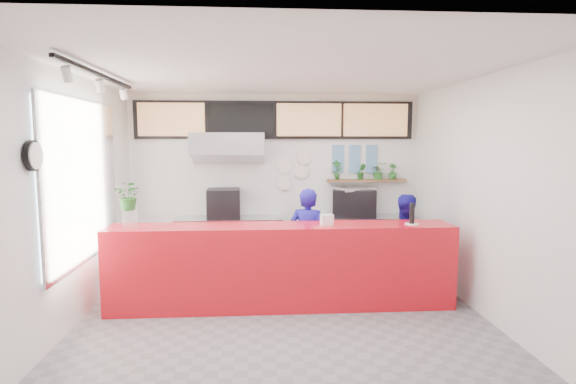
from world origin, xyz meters
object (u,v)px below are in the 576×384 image
(service_counter, at_px, (282,266))
(staff_right, at_px, (403,244))
(staff_center, at_px, (308,240))
(pepper_mill, at_px, (412,213))
(espresso_machine, at_px, (354,203))
(panini_oven, at_px, (224,203))

(service_counter, distance_m, staff_right, 1.85)
(staff_center, distance_m, pepper_mill, 1.53)
(service_counter, height_order, espresso_machine, espresso_machine)
(panini_oven, distance_m, staff_right, 3.01)
(panini_oven, bearing_deg, pepper_mill, -38.10)
(service_counter, relative_size, staff_right, 3.14)
(espresso_machine, bearing_deg, pepper_mill, -69.05)
(espresso_machine, relative_size, staff_right, 0.51)
(service_counter, height_order, panini_oven, panini_oven)
(espresso_machine, xyz_separation_m, staff_right, (0.44, -1.33, -0.42))
(staff_center, xyz_separation_m, pepper_mill, (1.30, -0.64, 0.49))
(staff_center, bearing_deg, staff_right, -162.42)
(service_counter, xyz_separation_m, staff_center, (0.40, 0.57, 0.21))
(espresso_machine, distance_m, staff_center, 1.59)
(panini_oven, height_order, staff_center, staff_center)
(espresso_machine, bearing_deg, staff_right, -61.81)
(staff_right, bearing_deg, staff_center, -6.51)
(espresso_machine, xyz_separation_m, staff_center, (-0.93, -1.23, -0.37))
(espresso_machine, height_order, pepper_mill, pepper_mill)
(panini_oven, relative_size, staff_center, 0.36)
(pepper_mill, bearing_deg, staff_center, 153.70)
(panini_oven, bearing_deg, staff_right, -28.78)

